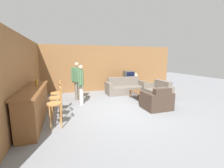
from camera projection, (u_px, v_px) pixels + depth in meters
ground_plane at (121, 111)px, 5.46m from camera, size 24.00×24.00×0.00m
wall_back at (98, 69)px, 8.64m from camera, size 9.40×0.08×2.60m
wall_left at (29, 74)px, 5.52m from camera, size 0.08×8.63×2.60m
bar_counter at (35, 105)px, 4.45m from camera, size 0.55×2.75×1.04m
bar_chair_near at (55, 106)px, 4.05m from camera, size 0.44×0.44×1.12m
bar_chair_mid at (56, 100)px, 4.64m from camera, size 0.47×0.47×1.12m
bar_chair_far at (57, 95)px, 5.25m from camera, size 0.43×0.43×1.12m
couch_far at (125, 88)px, 8.09m from camera, size 2.08×0.89×0.87m
armchair_near at (157, 101)px, 5.57m from camera, size 0.96×0.84×0.85m
loveseat_right at (158, 92)px, 7.18m from camera, size 0.82×1.41×0.83m
coffee_table at (139, 93)px, 6.87m from camera, size 0.55×1.05×0.38m
tv_unit at (129, 85)px, 9.02m from camera, size 1.22×0.50×0.61m
tv at (129, 75)px, 8.92m from camera, size 0.56×0.48×0.53m
bottle at (37, 81)px, 4.79m from camera, size 0.08×0.08×0.25m
book_on_table at (143, 92)px, 6.69m from camera, size 0.19×0.17×0.02m
table_lamp at (136, 74)px, 9.06m from camera, size 0.24×0.24×0.43m
person_by_window at (77, 79)px, 6.72m from camera, size 0.53×0.36×1.71m
person_by_counter at (81, 83)px, 6.13m from camera, size 0.27×0.60×1.62m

